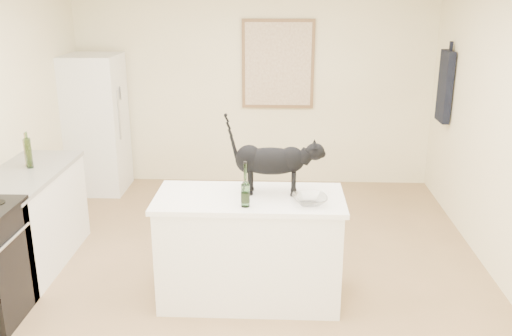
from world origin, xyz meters
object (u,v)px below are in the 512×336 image
at_px(black_cat, 271,165).
at_px(glass_bowl, 310,200).
at_px(fridge, 95,124).
at_px(wine_bottle, 245,187).

relative_size(black_cat, glass_bowl, 2.61).
relative_size(fridge, wine_bottle, 5.51).
height_order(fridge, black_cat, fridge).
bearing_deg(fridge, wine_bottle, -53.70).
relative_size(fridge, glass_bowl, 6.44).
distance_m(fridge, glass_bowl, 3.69).
distance_m(wine_bottle, glass_bowl, 0.51).
bearing_deg(wine_bottle, glass_bowl, 8.78).
xyz_separation_m(black_cat, wine_bottle, (-0.18, -0.29, -0.09)).
bearing_deg(wine_bottle, black_cat, 57.98).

